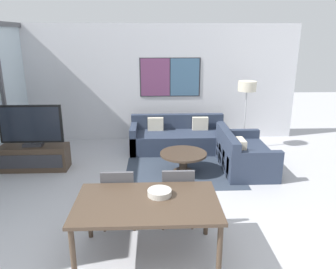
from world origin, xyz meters
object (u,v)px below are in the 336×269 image
at_px(dining_chair_centre, 177,192).
at_px(floor_lamp, 247,90).
at_px(television, 31,126).
at_px(coffee_table, 183,158).
at_px(fruit_bowl, 160,192).
at_px(sofa_main, 178,138).
at_px(dining_table, 147,207).
at_px(sofa_side, 242,156).
at_px(dining_chair_left, 119,194).
at_px(tv_console, 35,157).

xyz_separation_m(dining_chair_centre, floor_lamp, (1.75, 3.11, 0.87)).
xyz_separation_m(television, coffee_table, (2.89, -0.29, -0.58)).
bearing_deg(fruit_bowl, sofa_main, 82.41).
bearing_deg(dining_chair_centre, dining_table, -119.80).
xyz_separation_m(sofa_main, sofa_side, (1.16, -1.22, 0.00)).
distance_m(sofa_main, coffee_table, 1.36).
distance_m(dining_chair_left, floor_lamp, 4.12).
bearing_deg(tv_console, dining_table, -50.87).
bearing_deg(tv_console, television, 90.00).
xyz_separation_m(sofa_side, coffee_table, (-1.16, -0.14, 0.04)).
distance_m(television, dining_chair_left, 2.83).
relative_size(sofa_side, dining_chair_left, 1.75).
height_order(sofa_main, coffee_table, sofa_main).
xyz_separation_m(television, fruit_bowl, (2.40, -2.63, -0.11)).
height_order(sofa_main, dining_table, sofa_main).
xyz_separation_m(tv_console, sofa_main, (2.89, 1.07, 0.02)).
height_order(sofa_main, dining_chair_centre, dining_chair_centre).
height_order(dining_chair_left, dining_chair_centre, same).
bearing_deg(coffee_table, sofa_side, 6.66).
xyz_separation_m(tv_console, coffee_table, (2.89, -0.29, 0.06)).
height_order(dining_chair_left, floor_lamp, floor_lamp).
height_order(television, floor_lamp, floor_lamp).
bearing_deg(tv_console, sofa_main, 20.30).
bearing_deg(dining_chair_left, dining_chair_centre, 0.70).
bearing_deg(television, coffee_table, -5.72).
bearing_deg(tv_console, sofa_side, -2.17).
relative_size(coffee_table, floor_lamp, 0.57).
xyz_separation_m(sofa_side, dining_chair_left, (-2.19, -1.94, 0.23)).
relative_size(television, coffee_table, 1.34).
distance_m(dining_table, fruit_bowl, 0.23).
bearing_deg(sofa_side, sofa_main, 43.46).
height_order(dining_chair_centre, fruit_bowl, dining_chair_centre).
bearing_deg(tv_console, fruit_bowl, -47.65).
distance_m(dining_table, floor_lamp, 4.42).
height_order(tv_console, fruit_bowl, fruit_bowl).
relative_size(tv_console, sofa_main, 0.59).
height_order(sofa_main, fruit_bowl, fruit_bowl).
bearing_deg(dining_chair_left, coffee_table, 60.19).
bearing_deg(television, dining_chair_centre, -38.17).
relative_size(tv_console, fruit_bowl, 4.51).
xyz_separation_m(sofa_main, fruit_bowl, (-0.49, -3.70, 0.51)).
height_order(fruit_bowl, floor_lamp, floor_lamp).
relative_size(tv_console, dining_table, 0.79).
height_order(tv_console, dining_chair_left, dining_chair_left).
bearing_deg(television, dining_chair_left, -48.37).
relative_size(sofa_main, floor_lamp, 1.38).
bearing_deg(tv_console, dining_chair_centre, -38.16).
xyz_separation_m(tv_console, fruit_bowl, (2.40, -2.63, 0.54)).
distance_m(sofa_side, dining_table, 3.20).
relative_size(tv_console, floor_lamp, 0.82).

